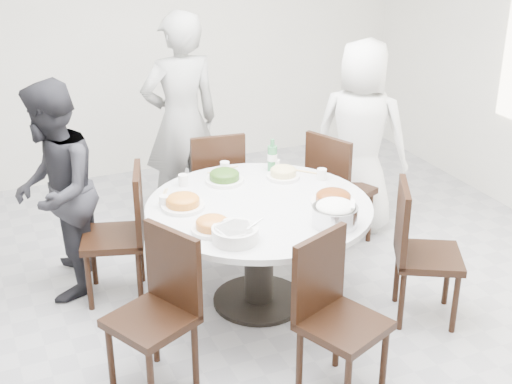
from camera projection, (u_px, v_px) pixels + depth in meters
name	position (u px, v px, depth m)	size (l,w,h in m)	color
floor	(234.00, 331.00, 4.68)	(6.00, 6.00, 0.01)	#A5A5A9
wall_back	(111.00, 33.00, 6.63)	(6.00, 0.01, 2.80)	white
dining_table	(259.00, 254.00, 4.85)	(1.50, 1.50, 0.75)	silver
chair_ne	(341.00, 188.00, 5.64)	(0.42, 0.42, 0.95)	black
chair_n	(214.00, 185.00, 5.70)	(0.42, 0.42, 0.95)	black
chair_nw	(113.00, 235.00, 4.89)	(0.42, 0.42, 0.95)	black
chair_sw	(150.00, 317.00, 3.98)	(0.42, 0.42, 0.95)	black
chair_s	(344.00, 322.00, 3.93)	(0.42, 0.42, 0.95)	black
chair_se	(429.00, 254.00, 4.65)	(0.42, 0.42, 0.95)	black
diner_right	(360.00, 137.00, 5.79)	(0.78, 0.51, 1.60)	white
diner_middle	(181.00, 122.00, 5.79)	(0.66, 0.43, 1.81)	black
diner_left	(55.00, 192.00, 4.84)	(0.75, 0.58, 1.54)	black
dish_greens	(224.00, 178.00, 5.03)	(0.27, 0.27, 0.07)	white
dish_pale	(283.00, 174.00, 5.10)	(0.24, 0.24, 0.06)	white
dish_orange	(183.00, 203.00, 4.63)	(0.28, 0.28, 0.08)	white
dish_redbrown	(333.00, 199.00, 4.68)	(0.30, 0.30, 0.07)	white
dish_tofu	(212.00, 226.00, 4.33)	(0.26, 0.26, 0.07)	white
rice_bowl	(335.00, 216.00, 4.40)	(0.28, 0.28, 0.12)	silver
soup_bowl	(235.00, 234.00, 4.21)	(0.28, 0.28, 0.09)	white
beverage_bottle	(272.00, 155.00, 5.20)	(0.07, 0.07, 0.24)	#307945
tea_cups	(220.00, 167.00, 5.21)	(0.07, 0.07, 0.08)	white
chopsticks	(222.00, 169.00, 5.25)	(0.24, 0.04, 0.01)	tan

